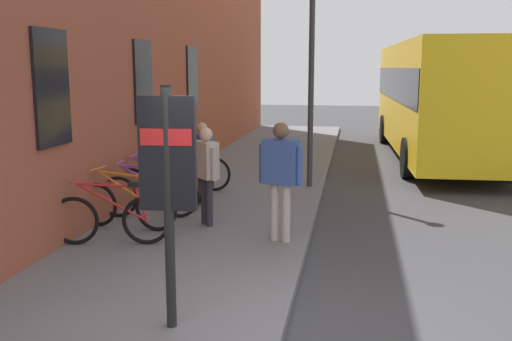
# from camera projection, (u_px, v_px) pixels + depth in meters

# --- Properties ---
(ground) EXTENTS (60.00, 60.00, 0.00)m
(ground) POSITION_uv_depth(u_px,v_px,m) (371.00, 204.00, 11.50)
(ground) COLOR #38383A
(sidewalk_pavement) EXTENTS (24.00, 3.50, 0.12)m
(sidewalk_pavement) POSITION_uv_depth(u_px,v_px,m) (252.00, 178.00, 13.88)
(sidewalk_pavement) COLOR slate
(sidewalk_pavement) RESTS_ON ground
(bicycle_by_door) EXTENTS (0.52, 1.75, 0.97)m
(bicycle_by_door) POSITION_uv_depth(u_px,v_px,m) (111.00, 219.00, 8.43)
(bicycle_by_door) COLOR black
(bicycle_by_door) RESTS_ON sidewalk_pavement
(bicycle_end_of_row) EXTENTS (0.48, 1.77, 0.97)m
(bicycle_end_of_row) POSITION_uv_depth(u_px,v_px,m) (127.00, 205.00, 9.26)
(bicycle_end_of_row) COLOR black
(bicycle_end_of_row) RESTS_ON sidewalk_pavement
(bicycle_leaning_wall) EXTENTS (0.48, 1.76, 0.97)m
(bicycle_leaning_wall) POSITION_uv_depth(u_px,v_px,m) (149.00, 195.00, 9.96)
(bicycle_leaning_wall) COLOR black
(bicycle_leaning_wall) RESTS_ON sidewalk_pavement
(bicycle_beside_lamp) EXTENTS (0.48, 1.77, 0.97)m
(bicycle_beside_lamp) POSITION_uv_depth(u_px,v_px,m) (160.00, 186.00, 10.75)
(bicycle_beside_lamp) COLOR black
(bicycle_beside_lamp) RESTS_ON sidewalk_pavement
(bicycle_far_end) EXTENTS (0.48, 1.77, 0.97)m
(bicycle_far_end) POSITION_uv_depth(u_px,v_px,m) (172.00, 179.00, 11.41)
(bicycle_far_end) COLOR black
(bicycle_far_end) RESTS_ON sidewalk_pavement
(bicycle_mid_rack) EXTENTS (0.48, 1.77, 0.97)m
(bicycle_mid_rack) POSITION_uv_depth(u_px,v_px,m) (190.00, 172.00, 12.18)
(bicycle_mid_rack) COLOR black
(bicycle_mid_rack) RESTS_ON sidewalk_pavement
(transit_info_sign) EXTENTS (0.12, 0.55, 2.40)m
(transit_info_sign) POSITION_uv_depth(u_px,v_px,m) (168.00, 169.00, 5.54)
(transit_info_sign) COLOR black
(transit_info_sign) RESTS_ON sidewalk_pavement
(city_bus) EXTENTS (10.59, 2.94, 3.35)m
(city_bus) POSITION_uv_depth(u_px,v_px,m) (437.00, 93.00, 16.97)
(city_bus) COLOR yellow
(city_bus) RESTS_ON ground
(pedestrian_near_bus) EXTENTS (0.47, 0.48, 1.56)m
(pedestrian_near_bus) POSITION_uv_depth(u_px,v_px,m) (202.00, 155.00, 10.76)
(pedestrian_near_bus) COLOR brown
(pedestrian_near_bus) RESTS_ON sidewalk_pavement
(pedestrian_crossing_street) EXTENTS (0.50, 0.48, 1.61)m
(pedestrian_crossing_street) POSITION_uv_depth(u_px,v_px,m) (206.00, 166.00, 9.36)
(pedestrian_crossing_street) COLOR #26262D
(pedestrian_crossing_street) RESTS_ON sidewalk_pavement
(pedestrian_by_facade) EXTENTS (0.36, 0.66, 1.78)m
(pedestrian_by_facade) POSITION_uv_depth(u_px,v_px,m) (281.00, 170.00, 8.47)
(pedestrian_by_facade) COLOR #B2A599
(pedestrian_by_facade) RESTS_ON sidewalk_pavement
(street_lamp) EXTENTS (0.28, 0.28, 4.78)m
(street_lamp) POSITION_uv_depth(u_px,v_px,m) (312.00, 53.00, 12.14)
(street_lamp) COLOR #333338
(street_lamp) RESTS_ON sidewalk_pavement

